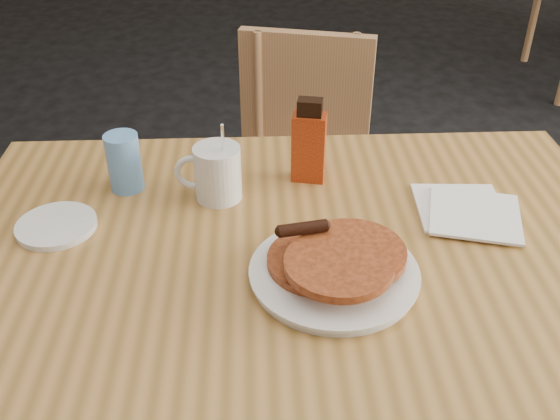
% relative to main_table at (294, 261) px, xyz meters
% --- Properties ---
extents(main_table, '(1.39, 1.00, 0.75)m').
position_rel_main_table_xyz_m(main_table, '(0.00, 0.00, 0.00)').
color(main_table, '#AF7C3E').
rests_on(main_table, floor).
extents(chair_main_far, '(0.45, 0.46, 0.87)m').
position_rel_main_table_xyz_m(chair_main_far, '(0.01, 0.74, -0.19)').
color(chair_main_far, '#AF7E52').
rests_on(chair_main_far, floor).
extents(pancake_plate, '(0.29, 0.29, 0.08)m').
position_rel_main_table_xyz_m(pancake_plate, '(0.07, -0.09, 0.06)').
color(pancake_plate, white).
rests_on(pancake_plate, main_table).
extents(coffee_mug, '(0.13, 0.09, 0.18)m').
position_rel_main_table_xyz_m(coffee_mug, '(-0.16, 0.15, 0.10)').
color(coffee_mug, white).
rests_on(coffee_mug, main_table).
extents(syrup_bottle, '(0.07, 0.05, 0.18)m').
position_rel_main_table_xyz_m(syrup_bottle, '(0.02, 0.23, 0.12)').
color(syrup_bottle, maroon).
rests_on(syrup_bottle, main_table).
extents(napkin_stack, '(0.21, 0.22, 0.01)m').
position_rel_main_table_xyz_m(napkin_stack, '(0.34, 0.11, 0.05)').
color(napkin_stack, white).
rests_on(napkin_stack, main_table).
extents(blue_tumbler, '(0.08, 0.08, 0.12)m').
position_rel_main_table_xyz_m(blue_tumbler, '(-0.35, 0.18, 0.10)').
color(blue_tumbler, '#5E98DD').
rests_on(blue_tumbler, main_table).
extents(side_saucer, '(0.17, 0.17, 0.01)m').
position_rel_main_table_xyz_m(side_saucer, '(-0.45, 0.03, 0.05)').
color(side_saucer, white).
rests_on(side_saucer, main_table).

